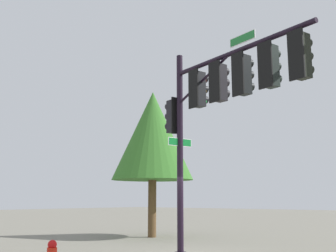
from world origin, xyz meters
name	(u,v)px	position (x,y,z in m)	size (l,w,h in m)	color
signal_pole_assembly	(220,97)	(1.84, -0.41, 4.76)	(5.73, 1.82, 6.54)	black
tree_near	(153,136)	(-5.50, 4.74, 4.95)	(4.02, 4.02, 7.20)	brown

